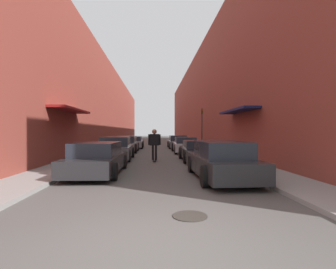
{
  "coord_description": "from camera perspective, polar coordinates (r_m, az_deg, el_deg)",
  "views": [
    {
      "loc": [
        -0.08,
        -3.72,
        1.7
      ],
      "look_at": [
        0.65,
        10.26,
        1.53
      ],
      "focal_mm": 28.0,
      "sensor_mm": 36.0,
      "label": 1
    }
  ],
  "objects": [
    {
      "name": "ground",
      "position": [
        29.29,
        -2.83,
        -2.64
      ],
      "size": [
        140.4,
        140.4,
        0.0
      ],
      "primitive_type": "plane",
      "color": "#4C4947"
    },
    {
      "name": "curb_strip_left",
      "position": [
        35.91,
        -9.67,
        -1.94
      ],
      "size": [
        1.8,
        63.82,
        0.12
      ],
      "color": "gray",
      "rests_on": "ground"
    },
    {
      "name": "curb_strip_right",
      "position": [
        35.93,
        3.95,
        -1.93
      ],
      "size": [
        1.8,
        63.82,
        0.12
      ],
      "color": "gray",
      "rests_on": "ground"
    },
    {
      "name": "building_row_left",
      "position": [
        36.45,
        -14.24,
        5.64
      ],
      "size": [
        4.9,
        63.82,
        9.71
      ],
      "color": "brown",
      "rests_on": "ground"
    },
    {
      "name": "building_row_right",
      "position": [
        36.57,
        8.5,
        7.01
      ],
      "size": [
        4.9,
        63.82,
        11.46
      ],
      "color": "brown",
      "rests_on": "ground"
    },
    {
      "name": "parked_car_left_0",
      "position": [
        10.81,
        -15.05,
        -5.13
      ],
      "size": [
        1.92,
        4.8,
        1.27
      ],
      "color": "#232326",
      "rests_on": "ground"
    },
    {
      "name": "parked_car_left_1",
      "position": [
        15.98,
        -11.24,
        -3.06
      ],
      "size": [
        1.93,
        4.29,
        1.38
      ],
      "color": "#515459",
      "rests_on": "ground"
    },
    {
      "name": "parked_car_left_2",
      "position": [
        21.59,
        -9.16,
        -2.12
      ],
      "size": [
        1.91,
        4.06,
        1.33
      ],
      "color": "gray",
      "rests_on": "ground"
    },
    {
      "name": "parked_car_left_3",
      "position": [
        26.51,
        -7.61,
        -1.71
      ],
      "size": [
        2.03,
        3.96,
        1.2
      ],
      "color": "gray",
      "rests_on": "ground"
    },
    {
      "name": "parked_car_right_0",
      "position": [
        9.57,
        11.4,
        -5.64
      ],
      "size": [
        1.89,
        4.79,
        1.35
      ],
      "color": "#232326",
      "rests_on": "ground"
    },
    {
      "name": "parked_car_right_1",
      "position": [
        15.13,
        6.39,
        -3.54
      ],
      "size": [
        1.85,
        4.0,
        1.19
      ],
      "color": "#232326",
      "rests_on": "ground"
    },
    {
      "name": "parked_car_right_2",
      "position": [
        20.91,
        3.71,
        -2.3
      ],
      "size": [
        1.89,
        4.74,
        1.24
      ],
      "color": "#B7B7BC",
      "rests_on": "ground"
    },
    {
      "name": "parked_car_right_3",
      "position": [
        26.76,
        2.12,
        -1.64
      ],
      "size": [
        1.97,
        4.5,
        1.29
      ],
      "color": "#515459",
      "rests_on": "ground"
    },
    {
      "name": "skateboarder",
      "position": [
        14.72,
        -2.98,
        -1.55
      ],
      "size": [
        0.7,
        0.78,
        1.82
      ],
      "color": "black",
      "rests_on": "ground"
    },
    {
      "name": "manhole_cover",
      "position": [
        5.5,
        4.81,
        -17.25
      ],
      "size": [
        0.7,
        0.7,
        0.02
      ],
      "color": "#332D28",
      "rests_on": "ground"
    },
    {
      "name": "traffic_light",
      "position": [
        23.41,
        7.4,
        2.22
      ],
      "size": [
        0.16,
        0.22,
        3.58
      ],
      "color": "#2D2D2D",
      "rests_on": "curb_strip_right"
    }
  ]
}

